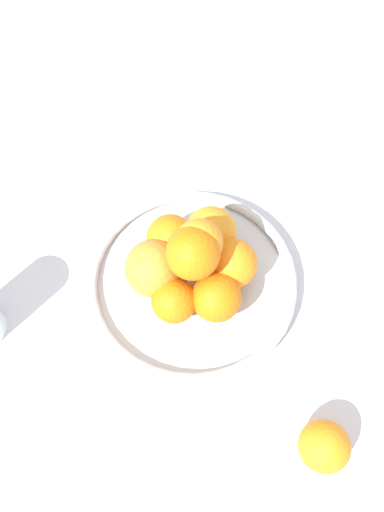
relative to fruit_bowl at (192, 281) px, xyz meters
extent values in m
plane|color=silver|center=(0.00, 0.00, -0.02)|extent=(4.00, 4.00, 0.00)
cylinder|color=silver|center=(0.00, 0.00, -0.01)|extent=(0.31, 0.31, 0.02)
torus|color=silver|center=(0.00, 0.00, 0.01)|extent=(0.32, 0.32, 0.02)
sphere|color=orange|center=(-0.06, 0.00, 0.05)|extent=(0.07, 0.07, 0.07)
sphere|color=orange|center=(-0.03, -0.05, 0.06)|extent=(0.08, 0.08, 0.08)
sphere|color=orange|center=(0.03, -0.05, 0.05)|extent=(0.06, 0.06, 0.06)
sphere|color=orange|center=(0.06, 0.00, 0.05)|extent=(0.07, 0.07, 0.07)
sphere|color=orange|center=(0.03, 0.05, 0.05)|extent=(0.07, 0.07, 0.07)
sphere|color=orange|center=(-0.03, 0.05, 0.05)|extent=(0.08, 0.08, 0.08)
sphere|color=orange|center=(0.00, 0.01, 0.11)|extent=(0.07, 0.07, 0.07)
sphere|color=orange|center=(0.01, -0.01, 0.11)|extent=(0.07, 0.07, 0.07)
sphere|color=orange|center=(0.29, 0.00, 0.02)|extent=(0.07, 0.07, 0.07)
camera|label=1|loc=(0.26, -0.18, 0.69)|focal=35.00mm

